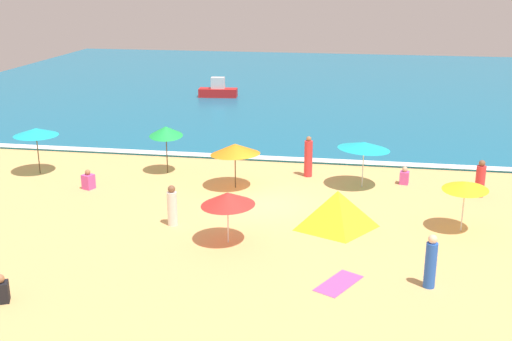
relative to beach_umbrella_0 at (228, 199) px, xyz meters
name	(u,v)px	position (x,y,z in m)	size (l,w,h in m)	color
ground_plane	(266,204)	(0.72, 4.07, -1.63)	(60.00, 60.00, 0.00)	#E5B26B
ocean_water	(317,86)	(0.72, 32.07, -1.58)	(60.00, 44.00, 0.10)	#146B93
wave_breaker_foam	(285,159)	(0.72, 10.37, -1.52)	(57.00, 0.70, 0.01)	white
beach_umbrella_0	(228,199)	(0.00, 0.00, 0.00)	(2.49, 2.48, 1.90)	silver
beach_umbrella_2	(465,186)	(8.22, 2.45, 0.12)	(2.31, 2.31, 1.96)	silver
beach_umbrella_3	(36,132)	(-10.43, 6.34, 0.39)	(2.62, 2.62, 2.20)	#4C3823
beach_umbrella_4	(235,149)	(-0.92, 5.85, 0.14)	(3.08, 3.08, 2.06)	#4C3823
beach_umbrella_5	(364,146)	(4.58, 6.88, 0.26)	(3.15, 3.14, 2.12)	silver
beach_umbrella_6	(166,131)	(-4.51, 7.42, 0.40)	(1.86, 1.89, 2.35)	#4C3823
beach_tent	(337,210)	(3.70, 1.90, -0.89)	(2.82, 2.56, 1.48)	yellow
beachgoer_3	(88,181)	(-7.24, 4.63, -1.26)	(0.56, 0.56, 0.87)	#D84CA5
beachgoer_4	(308,158)	(2.09, 8.01, -0.73)	(0.49, 0.49, 1.92)	red
beachgoer_5	(1,290)	(-5.54, -5.20, -1.26)	(0.53, 0.53, 0.86)	black
beachgoer_8	(404,177)	(6.44, 7.61, -1.28)	(0.44, 0.44, 0.81)	#D84CA5
beachgoer_9	(172,207)	(-2.39, 1.22, -0.89)	(0.44, 0.44, 1.57)	white
beachgoer_10	(480,180)	(9.48, 6.45, -0.89)	(0.51, 0.51, 1.60)	red
beachgoer_11	(431,262)	(6.66, -2.22, -0.82)	(0.46, 0.46, 1.70)	blue
beach_towel_1	(339,283)	(3.97, -2.46, -1.62)	(1.52, 1.91, 0.01)	#D84CA5
small_boat_0	(218,91)	(-6.29, 25.92, -1.05)	(2.93, 1.19, 1.49)	red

